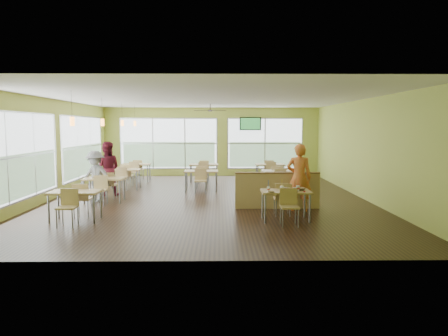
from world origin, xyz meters
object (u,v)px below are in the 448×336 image
Objects in this scene: main_table at (286,195)px; half_wall_divider at (277,190)px; food_basket at (300,189)px; man_plaid at (299,177)px.

half_wall_divider is (0.00, 1.45, -0.11)m from main_table.
food_basket is (0.37, -1.40, 0.26)m from half_wall_divider.
main_table is 0.40m from food_basket.
food_basket is at bearing 8.32° from main_table.
half_wall_divider is 1.29× the size of man_plaid.
half_wall_divider is at bearing -16.29° from man_plaid.
food_basket is (-0.18, -1.07, -0.15)m from man_plaid.
half_wall_divider reaches higher than food_basket.
food_basket is at bearing -75.19° from half_wall_divider.
main_table is 0.63× the size of half_wall_divider.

